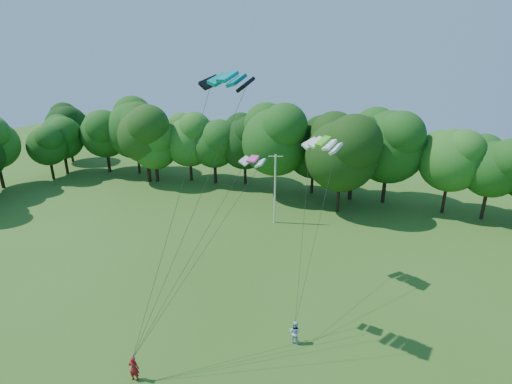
% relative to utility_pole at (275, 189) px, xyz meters
% --- Properties ---
extents(utility_pole, '(1.54, 0.58, 7.99)m').
position_rel_utility_pole_xyz_m(utility_pole, '(0.00, 0.00, 0.00)').
color(utility_pole, silver).
rests_on(utility_pole, ground).
extents(kite_flyer_left, '(0.72, 0.59, 1.71)m').
position_rel_utility_pole_xyz_m(kite_flyer_left, '(-0.35, -24.56, -3.26)').
color(kite_flyer_left, maroon).
rests_on(kite_flyer_left, ground).
extents(kite_flyer_right, '(0.89, 0.73, 1.68)m').
position_rel_utility_pole_xyz_m(kite_flyer_right, '(7.71, -17.84, -3.27)').
color(kite_flyer_right, '#ADCDF0').
rests_on(kite_flyer_right, ground).
extents(kite_teal, '(3.28, 1.96, 0.59)m').
position_rel_utility_pole_xyz_m(kite_teal, '(3.40, -18.43, 13.32)').
color(kite_teal, '#048883').
rests_on(kite_teal, ground).
extents(kite_green, '(3.38, 2.48, 0.68)m').
position_rel_utility_pole_xyz_m(kite_green, '(6.96, -8.97, 7.89)').
color(kite_green, '#48C31D').
rests_on(kite_green, ground).
extents(kite_pink, '(1.70, 0.97, 0.33)m').
position_rel_utility_pole_xyz_m(kite_pink, '(4.23, -16.78, 8.22)').
color(kite_pink, '#EB41A0').
rests_on(kite_pink, ground).
extents(tree_back_west, '(8.45, 8.45, 12.29)m').
position_rel_utility_pole_xyz_m(tree_back_west, '(-21.95, 6.81, 3.56)').
color(tree_back_west, '#301E13').
rests_on(tree_back_west, ground).
extents(tree_back_center, '(9.21, 9.21, 13.39)m').
position_rel_utility_pole_xyz_m(tree_back_center, '(6.03, 5.83, 4.25)').
color(tree_back_center, black).
rests_on(tree_back_center, ground).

